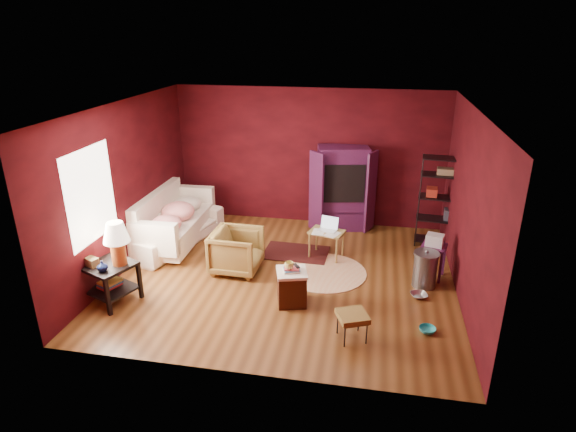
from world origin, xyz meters
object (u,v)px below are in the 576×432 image
tv_armoire (342,187)px  laptop_desk (327,234)px  armchair (237,249)px  side_table (113,255)px  hamper (292,286)px  wire_shelving (443,198)px  sofa (173,222)px

tv_armoire → laptop_desk: bearing=-107.3°
armchair → laptop_desk: bearing=-59.3°
side_table → laptop_desk: size_ratio=1.74×
hamper → side_table: bearing=-171.1°
side_table → tv_armoire: tv_armoire is taller
laptop_desk → wire_shelving: (2.03, 0.91, 0.49)m
hamper → wire_shelving: bearing=47.2°
sofa → wire_shelving: size_ratio=1.29×
side_table → tv_armoire: bearing=48.2°
laptop_desk → tv_armoire: tv_armoire is taller
hamper → wire_shelving: size_ratio=0.36×
sofa → laptop_desk: sofa is taller
armchair → hamper: armchair is taller
tv_armoire → hamper: bearing=-110.4°
hamper → wire_shelving: wire_shelving is taller
laptop_desk → wire_shelving: 2.28m
side_table → hamper: 2.68m
armchair → laptop_desk: 1.65m
laptop_desk → wire_shelving: size_ratio=0.43×
sofa → laptop_desk: bearing=-76.0°
hamper → tv_armoire: size_ratio=0.36×
hamper → laptop_desk: (0.34, 1.65, 0.17)m
sofa → side_table: size_ratio=1.73×
sofa → tv_armoire: bearing=-51.5°
side_table → wire_shelving: bearing=30.8°
side_table → wire_shelving: (4.98, 2.97, 0.18)m
sofa → tv_armoire: tv_armoire is taller
laptop_desk → tv_armoire: bearing=98.8°
laptop_desk → armchair: bearing=-136.1°
armchair → side_table: side_table is taller
armchair → sofa: bearing=62.2°
side_table → laptop_desk: bearing=34.9°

